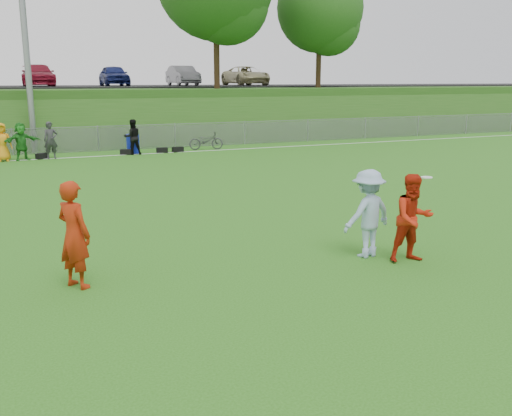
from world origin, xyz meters
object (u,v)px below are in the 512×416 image
recycling_bin (133,144)px  frisbee (427,177)px  player_red_left (74,235)px  player_red_center (413,218)px  player_blue (368,214)px  bicycle (206,141)px

recycling_bin → frisbee: bearing=-78.4°
player_red_left → player_red_center: size_ratio=1.07×
player_red_left → player_blue: bearing=-130.2°
player_red_left → player_red_center: 6.41m
recycling_bin → bicycle: (3.79, 0.03, -0.01)m
player_red_left → frisbee: size_ratio=6.89×
player_blue → bicycle: bearing=-109.3°
frisbee → bicycle: frisbee is taller
frisbee → bicycle: (0.23, 17.37, -0.82)m
player_blue → frisbee: bearing=-163.9°
player_red_left → recycling_bin: (4.65, 18.12, -0.48)m
player_red_left → bicycle: player_red_left is taller
player_red_center → bicycle: size_ratio=1.01×
player_red_center → player_blue: bearing=141.3°
bicycle → frisbee: bearing=-171.6°
player_red_left → bicycle: 20.02m
player_red_center → recycling_bin: (-1.66, 19.27, -0.41)m
player_red_left → player_red_center: bearing=-135.3°
player_red_left → bicycle: bearing=-59.9°
player_red_center → recycling_bin: 19.34m
bicycle → player_red_left: bearing=164.3°
player_red_center → frisbee: 2.74m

